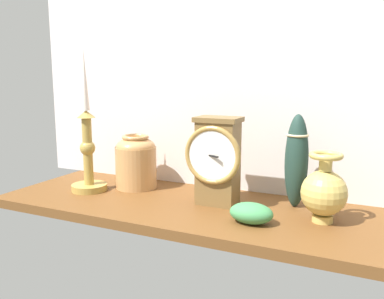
# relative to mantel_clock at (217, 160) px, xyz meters

# --- Properties ---
(ground_plane) EXTENTS (1.00, 0.36, 0.02)m
(ground_plane) POSITION_rel_mantel_clock_xyz_m (-0.06, -0.02, -0.13)
(ground_plane) COLOR brown
(back_wall) EXTENTS (1.20, 0.02, 0.65)m
(back_wall) POSITION_rel_mantel_clock_xyz_m (-0.06, 0.16, 0.21)
(back_wall) COLOR silver
(back_wall) RESTS_ON ground_plane
(mantel_clock) EXTENTS (0.14, 0.09, 0.22)m
(mantel_clock) POSITION_rel_mantel_clock_xyz_m (0.00, 0.00, 0.00)
(mantel_clock) COLOR brown
(mantel_clock) RESTS_ON ground_plane
(candlestick_tall_left) EXTENTS (0.10, 0.10, 0.39)m
(candlestick_tall_left) POSITION_rel_mantel_clock_xyz_m (-0.37, -0.03, 0.00)
(candlestick_tall_left) COLOR #AB8D40
(candlestick_tall_left) RESTS_ON ground_plane
(brass_vase_bulbous) EXTENTS (0.10, 0.10, 0.16)m
(brass_vase_bulbous) POSITION_rel_mantel_clock_xyz_m (0.26, -0.02, -0.04)
(brass_vase_bulbous) COLOR tan
(brass_vase_bulbous) RESTS_ON ground_plane
(brass_vase_jar) EXTENTS (0.12, 0.12, 0.15)m
(brass_vase_jar) POSITION_rel_mantel_clock_xyz_m (-0.27, 0.05, -0.04)
(brass_vase_jar) COLOR tan
(brass_vase_jar) RESTS_ON ground_plane
(tall_ceramic_vase) EXTENTS (0.06, 0.06, 0.23)m
(tall_ceramic_vase) POSITION_rel_mantel_clock_xyz_m (0.18, 0.07, 0.00)
(tall_ceramic_vase) COLOR #203A33
(tall_ceramic_vase) RESTS_ON ground_plane
(ivy_sprig) EXTENTS (0.10, 0.07, 0.05)m
(ivy_sprig) POSITION_rel_mantel_clock_xyz_m (0.12, -0.09, -0.09)
(ivy_sprig) COLOR #418C51
(ivy_sprig) RESTS_ON ground_plane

